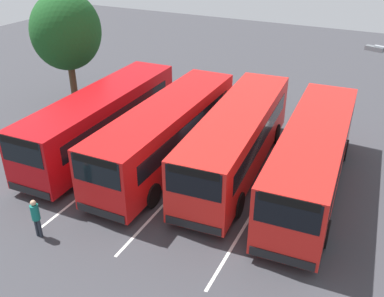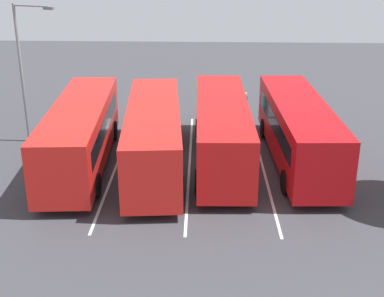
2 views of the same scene
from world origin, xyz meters
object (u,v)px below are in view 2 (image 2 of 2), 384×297
object	(u,v)px
bus_far_left	(298,129)
street_lamp	(24,65)
bus_center_right	(154,135)
pedestrian	(245,103)
bus_far_right	(81,132)
bus_center_left	(222,129)

from	to	relation	value
bus_far_left	street_lamp	bearing A→B (deg)	78.12
bus_far_left	street_lamp	xyz separation A→B (m)	(2.34, 14.22, 2.58)
bus_far_left	bus_center_right	bearing A→B (deg)	96.07
street_lamp	pedestrian	bearing A→B (deg)	38.89
bus_center_right	bus_far_right	xyz separation A→B (m)	(0.22, 3.59, 0.00)
bus_center_right	street_lamp	size ratio (longest dim) A/B	1.52
bus_far_left	bus_center_right	size ratio (longest dim) A/B	0.99
bus_center_left	pedestrian	world-z (taller)	bus_center_left
bus_center_left	bus_center_right	size ratio (longest dim) A/B	0.99
bus_center_right	pedestrian	bearing A→B (deg)	-35.88
bus_center_right	street_lamp	distance (m)	8.34
street_lamp	bus_far_right	bearing A→B (deg)	-24.40
pedestrian	bus_far_right	bearing A→B (deg)	-49.16
bus_center_right	bus_far_right	world-z (taller)	same
bus_center_right	street_lamp	xyz separation A→B (m)	(3.41, 7.15, 2.58)
bus_far_left	bus_far_right	world-z (taller)	same
bus_center_left	bus_center_right	distance (m)	3.41
bus_far_right	street_lamp	xyz separation A→B (m)	(3.19, 3.56, 2.58)
bus_center_right	street_lamp	world-z (taller)	street_lamp
bus_center_left	street_lamp	size ratio (longest dim) A/B	1.50
bus_center_right	street_lamp	bearing A→B (deg)	59.57
street_lamp	bus_center_left	bearing A→B (deg)	4.13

